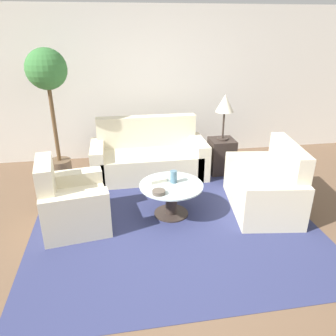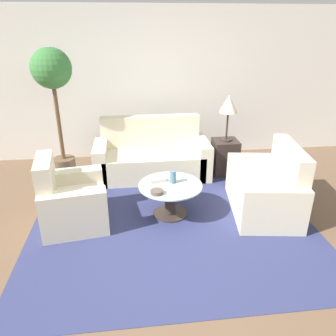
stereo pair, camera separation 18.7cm
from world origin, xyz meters
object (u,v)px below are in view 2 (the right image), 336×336
(book_stack, at_px, (157,179))
(sofa_main, at_px, (152,157))
(loveseat, at_px, (269,190))
(bowl, at_px, (157,192))
(vase, at_px, (173,177))
(potted_plant, at_px, (54,86))
(coffee_table, at_px, (170,195))
(armchair, at_px, (69,203))
(table_lamp, at_px, (229,105))

(book_stack, bearing_deg, sofa_main, 75.83)
(loveseat, bearing_deg, book_stack, -88.63)
(bowl, bearing_deg, vase, 50.04)
(potted_plant, bearing_deg, coffee_table, -42.11)
(loveseat, bearing_deg, bowl, -75.31)
(vase, xyz_separation_m, book_stack, (-0.20, 0.07, -0.06))
(coffee_table, bearing_deg, book_stack, 141.67)
(loveseat, bearing_deg, vase, -86.58)
(armchair, bearing_deg, sofa_main, -47.40)
(armchair, height_order, vase, armchair)
(armchair, xyz_separation_m, coffee_table, (1.25, 0.06, -0.01))
(potted_plant, height_order, bowl, potted_plant)
(loveseat, relative_size, table_lamp, 1.82)
(table_lamp, xyz_separation_m, book_stack, (-1.21, -1.06, -0.69))
(bowl, bearing_deg, coffee_table, 48.73)
(sofa_main, distance_m, table_lamp, 1.47)
(sofa_main, distance_m, vase, 1.28)
(armchair, bearing_deg, bowl, -106.75)
(sofa_main, relative_size, bowl, 11.49)
(potted_plant, distance_m, bowl, 2.35)
(potted_plant, bearing_deg, sofa_main, -4.37)
(sofa_main, distance_m, potted_plant, 1.84)
(loveseat, bearing_deg, coffee_table, -83.87)
(loveseat, distance_m, bowl, 1.50)
(coffee_table, distance_m, book_stack, 0.27)
(coffee_table, height_order, bowl, bowl)
(sofa_main, distance_m, book_stack, 1.19)
(armchair, xyz_separation_m, vase, (1.29, 0.11, 0.22))
(coffee_table, distance_m, table_lamp, 1.80)
(bowl, xyz_separation_m, book_stack, (0.03, 0.34, -0.00))
(loveseat, distance_m, table_lamp, 1.51)
(sofa_main, bearing_deg, vase, -81.65)
(table_lamp, distance_m, bowl, 1.99)
(coffee_table, xyz_separation_m, table_lamp, (1.05, 1.18, 0.86))
(armchair, height_order, bowl, armchair)
(loveseat, distance_m, potted_plant, 3.41)
(armchair, relative_size, loveseat, 0.70)
(coffee_table, bearing_deg, sofa_main, 96.25)
(armchair, distance_m, loveseat, 2.55)
(table_lamp, relative_size, book_stack, 2.98)
(book_stack, bearing_deg, armchair, 176.16)
(sofa_main, bearing_deg, coffee_table, -83.75)
(sofa_main, height_order, armchair, sofa_main)
(sofa_main, bearing_deg, loveseat, -43.10)
(coffee_table, bearing_deg, table_lamp, 48.36)
(sofa_main, relative_size, book_stack, 7.44)
(loveseat, xyz_separation_m, coffee_table, (-1.29, 0.04, -0.01))
(armchair, bearing_deg, vase, -93.12)
(coffee_table, height_order, book_stack, book_stack)
(table_lamp, bearing_deg, vase, -131.96)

